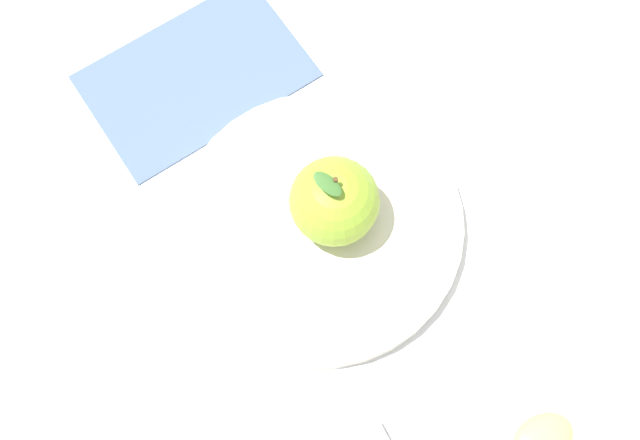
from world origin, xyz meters
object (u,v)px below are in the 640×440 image
apple (339,199)px  knife (393,427)px  linen_napkin (196,75)px  dinner_plate (320,224)px

apple → knife: bearing=75.1°
apple → linen_napkin: (0.04, -0.18, -0.05)m
knife → linen_napkin: 0.34m
apple → knife: size_ratio=0.34×
knife → linen_napkin: (0.00, -0.34, -0.00)m
dinner_plate → linen_napkin: 0.18m
dinner_plate → linen_napkin: (0.03, -0.17, -0.01)m
dinner_plate → apple: 0.04m
apple → linen_napkin: 0.19m
apple → knife: 0.17m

